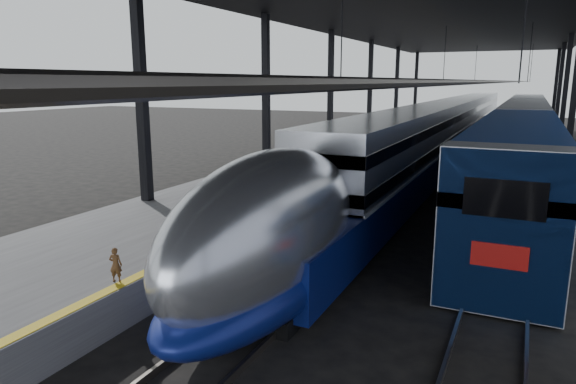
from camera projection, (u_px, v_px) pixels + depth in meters
The scene contains 8 objects.
ground at pixel (198, 299), 13.26m from camera, with size 160.00×160.00×0.00m, color black.
platform at pixel (336, 162), 32.30m from camera, with size 6.00×80.00×1.00m, color #4C4C4F.
yellow_strip at pixel (379, 157), 31.03m from camera, with size 0.30×80.00×0.01m, color gold.
rails at pixel (469, 179), 29.07m from camera, with size 6.52×80.00×0.16m.
canopy at pixel (431, 14), 28.24m from camera, with size 18.00×75.00×9.47m.
tgv_train at pixel (446, 133), 36.54m from camera, with size 2.86×65.20×4.10m.
second_train at pixel (523, 132), 35.79m from camera, with size 2.94×56.05×4.05m.
child at pixel (116, 265), 11.70m from camera, with size 0.30×0.20×0.82m, color #51341B.
Camera 1 is at (7.36, -10.22, 5.51)m, focal length 32.00 mm.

